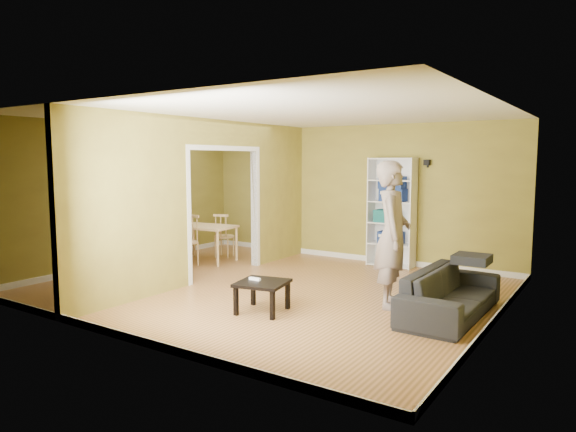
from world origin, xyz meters
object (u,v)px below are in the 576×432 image
Objects in this scene: coffee_table at (262,286)px; dining_table at (205,230)px; person at (393,222)px; chair_far at (224,235)px; bookshelf at (393,212)px; sofa at (451,286)px; chair_left at (180,233)px; chair_near at (186,241)px.

dining_table reaches higher than coffee_table.
dining_table is at bearing 58.27° from person.
bookshelf is at bearing -176.81° from chair_far.
chair_left is (-5.70, 0.98, 0.10)m from sofa.
chair_near is (0.02, -0.53, -0.14)m from dining_table.
chair_far is at bearing 51.32° from person.
person reaches higher than chair_left.
dining_table is at bearing 95.64° from chair_near.
bookshelf reaches higher than chair_left.
sofa is at bearing -1.12° from chair_near.
dining_table is (-3.17, -1.58, -0.38)m from bookshelf.
dining_table is (-2.89, 2.09, 0.27)m from coffee_table.
person is 1.91m from coffee_table.
chair_far is (-0.00, 1.07, -0.03)m from chair_near.
chair_far reaches higher than sofa.
person reaches higher than chair_far.
sofa is 2.24× the size of chair_far.
coffee_table is at bearing -25.18° from chair_near.
chair_near is at bearing -87.69° from dining_table.
bookshelf is 4.24m from chair_left.
dining_table is (-4.95, 0.92, 0.23)m from sofa.
person is (-0.78, -0.01, 0.76)m from sofa.
sofa is 3.13m from bookshelf.
chair_far is (-4.93, 1.46, 0.06)m from sofa.
chair_far reaches higher than dining_table.
chair_left is at bearing 175.26° from dining_table.
dining_table is 1.15× the size of chair_left.
chair_near is (-4.93, 0.38, 0.09)m from sofa.
chair_near reaches higher than sofa.
dining_table is at bearing 94.76° from chair_left.
chair_near is (-3.15, -2.12, -0.52)m from bookshelf.
chair_left reaches higher than chair_far.
sofa is at bearing 29.71° from coffee_table.
coffee_table is 0.64× the size of chair_near.
sofa is 3.30× the size of coffee_table.
person is 4.31m from dining_table.
person is 4.22m from chair_near.
chair_near is at bearing 74.90° from chair_far.
sofa is at bearing 89.76° from chair_left.
coffee_table is at bearing 68.89° from chair_left.
bookshelf is at bearing 36.64° from sofa.
sofa reaches higher than dining_table.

